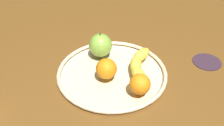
# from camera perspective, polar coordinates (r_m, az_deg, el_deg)

# --- Properties ---
(ground_plane) EXTENTS (1.31, 1.31, 0.04)m
(ground_plane) POSITION_cam_1_polar(r_m,az_deg,el_deg) (0.85, 0.00, -3.62)
(ground_plane) COLOR brown
(fruit_bowl) EXTENTS (0.35, 0.35, 0.02)m
(fruit_bowl) POSITION_cam_1_polar(r_m,az_deg,el_deg) (0.83, 0.00, -2.12)
(fruit_bowl) COLOR beige
(fruit_bowl) RESTS_ON ground_plane
(banana) EXTENTS (0.19, 0.08, 0.04)m
(banana) POSITION_cam_1_polar(r_m,az_deg,el_deg) (0.83, 5.83, -0.40)
(banana) COLOR yellow
(banana) RESTS_ON fruit_bowl
(apple) EXTENTS (0.08, 0.08, 0.09)m
(apple) POSITION_cam_1_polar(r_m,az_deg,el_deg) (0.87, -2.49, 3.88)
(apple) COLOR #82B23E
(apple) RESTS_ON fruit_bowl
(orange_back_right) EXTENTS (0.06, 0.06, 0.06)m
(orange_back_right) POSITION_cam_1_polar(r_m,az_deg,el_deg) (0.74, 6.03, -4.56)
(orange_back_right) COLOR orange
(orange_back_right) RESTS_ON fruit_bowl
(orange_center) EXTENTS (0.06, 0.06, 0.06)m
(orange_center) POSITION_cam_1_polar(r_m,az_deg,el_deg) (0.78, -1.22, -1.25)
(orange_center) COLOR orange
(orange_center) RESTS_ON fruit_bowl
(ambient_coaster) EXTENTS (0.10, 0.10, 0.01)m
(ambient_coaster) POSITION_cam_1_polar(r_m,az_deg,el_deg) (0.94, 19.77, 0.30)
(ambient_coaster) COLOR #33222E
(ambient_coaster) RESTS_ON ground_plane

